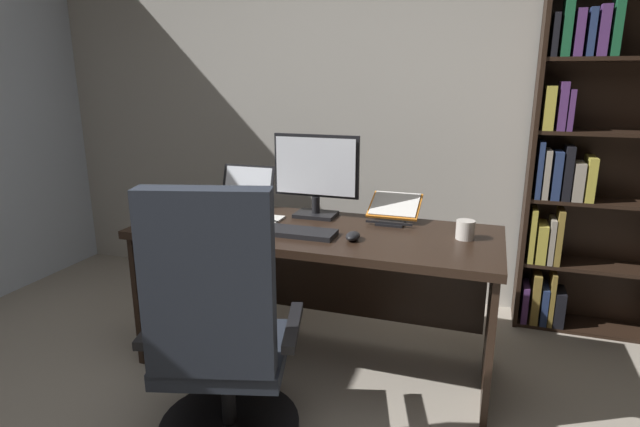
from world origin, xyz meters
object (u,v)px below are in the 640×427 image
(computer_mouse, at_px, (353,236))
(open_binder, at_px, (203,226))
(desk, at_px, (320,261))
(notepad, at_px, (265,221))
(monitor, at_px, (316,176))
(pen, at_px, (268,219))
(office_chair, at_px, (219,344))
(bookshelf, at_px, (584,170))
(reading_stand_with_book, at_px, (394,208))
(laptop, at_px, (240,200))
(coffee_mug, at_px, (465,230))
(keyboard, at_px, (293,232))

(computer_mouse, distance_m, open_binder, 0.77)
(desk, xyz_separation_m, notepad, (-0.29, -0.04, 0.21))
(monitor, xyz_separation_m, pen, (-0.20, -0.19, -0.21))
(office_chair, xyz_separation_m, open_binder, (-0.40, 0.57, 0.28))
(computer_mouse, height_order, notepad, computer_mouse)
(notepad, bearing_deg, bookshelf, 27.66)
(desk, relative_size, bookshelf, 0.92)
(monitor, height_order, reading_stand_with_book, monitor)
(laptop, bearing_deg, notepad, -38.96)
(coffee_mug, bearing_deg, bookshelf, 53.85)
(laptop, bearing_deg, keyboard, -37.50)
(bookshelf, distance_m, reading_stand_with_book, 1.15)
(laptop, xyz_separation_m, pen, (0.26, -0.19, -0.04))
(laptop, bearing_deg, bookshelf, 19.37)
(desk, bearing_deg, coffee_mug, -1.15)
(desk, bearing_deg, reading_stand_with_book, 31.67)
(keyboard, distance_m, open_binder, 0.47)
(desk, xyz_separation_m, coffee_mug, (0.73, -0.01, 0.25))
(bookshelf, distance_m, notepad, 1.84)
(desk, height_order, open_binder, open_binder)
(reading_stand_with_book, xyz_separation_m, pen, (-0.62, -0.25, -0.05))
(notepad, bearing_deg, open_binder, -139.62)
(bookshelf, xyz_separation_m, open_binder, (-1.86, -1.06, -0.21))
(bookshelf, height_order, reading_stand_with_book, bookshelf)
(keyboard, xyz_separation_m, coffee_mug, (0.80, 0.19, 0.03))
(monitor, xyz_separation_m, keyboard, (0.00, -0.35, -0.21))
(keyboard, distance_m, notepad, 0.27)
(computer_mouse, xyz_separation_m, notepad, (-0.52, 0.16, -0.02))
(monitor, distance_m, pen, 0.35)
(bookshelf, relative_size, notepad, 9.43)
(office_chair, height_order, monitor, monitor)
(office_chair, relative_size, laptop, 3.47)
(desk, height_order, computer_mouse, computer_mouse)
(keyboard, relative_size, pen, 3.00)
(open_binder, bearing_deg, office_chair, -52.42)
(monitor, bearing_deg, desk, -64.41)
(laptop, bearing_deg, reading_stand_with_book, 3.93)
(bookshelf, height_order, coffee_mug, bookshelf)
(office_chair, bearing_deg, reading_stand_with_book, 49.38)
(coffee_mug, bearing_deg, desk, 178.85)
(desk, xyz_separation_m, office_chair, (-0.14, -0.82, -0.07))
(open_binder, height_order, notepad, open_binder)
(laptop, distance_m, open_binder, 0.41)
(computer_mouse, xyz_separation_m, reading_stand_with_book, (0.12, 0.41, 0.04))
(laptop, xyz_separation_m, coffee_mug, (1.26, -0.17, -0.01))
(pen, bearing_deg, bookshelf, 27.95)
(open_binder, xyz_separation_m, notepad, (0.25, 0.21, -0.01))
(laptop, relative_size, notepad, 1.54)
(bookshelf, bearing_deg, reading_stand_with_book, -148.81)
(laptop, xyz_separation_m, keyboard, (0.46, -0.35, -0.04))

